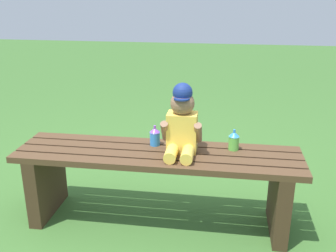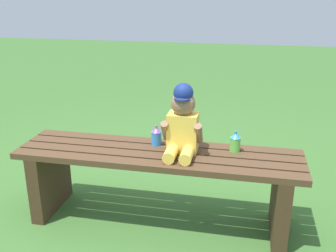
{
  "view_description": "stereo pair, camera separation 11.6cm",
  "coord_description": "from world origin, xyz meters",
  "px_view_note": "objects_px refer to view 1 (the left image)",
  "views": [
    {
      "loc": [
        0.37,
        -2.04,
        1.36
      ],
      "look_at": [
        0.07,
        -0.05,
        0.64
      ],
      "focal_mm": 41.73,
      "sensor_mm": 36.0,
      "label": 1
    },
    {
      "loc": [
        0.48,
        -2.02,
        1.36
      ],
      "look_at": [
        0.07,
        -0.05,
        0.64
      ],
      "focal_mm": 41.73,
      "sensor_mm": 36.0,
      "label": 2
    }
  ],
  "objects_px": {
    "child_figure": "(182,123)",
    "sippy_cup_right": "(234,140)",
    "park_bench": "(158,175)",
    "sippy_cup_left": "(155,136)"
  },
  "relations": [
    {
      "from": "sippy_cup_right",
      "to": "park_bench",
      "type": "bearing_deg",
      "value": -167.23
    },
    {
      "from": "park_bench",
      "to": "sippy_cup_left",
      "type": "height_order",
      "value": "sippy_cup_left"
    },
    {
      "from": "park_bench",
      "to": "sippy_cup_left",
      "type": "xyz_separation_m",
      "value": [
        -0.03,
        0.1,
        0.21
      ]
    },
    {
      "from": "park_bench",
      "to": "sippy_cup_right",
      "type": "distance_m",
      "value": 0.49
    },
    {
      "from": "park_bench",
      "to": "child_figure",
      "type": "xyz_separation_m",
      "value": [
        0.14,
        0.02,
        0.32
      ]
    },
    {
      "from": "child_figure",
      "to": "sippy_cup_right",
      "type": "bearing_deg",
      "value": 15.28
    },
    {
      "from": "sippy_cup_left",
      "to": "sippy_cup_right",
      "type": "bearing_deg",
      "value": 0.0
    },
    {
      "from": "sippy_cup_left",
      "to": "sippy_cup_right",
      "type": "xyz_separation_m",
      "value": [
        0.47,
        0.0,
        0.0
      ]
    },
    {
      "from": "park_bench",
      "to": "child_figure",
      "type": "relative_size",
      "value": 4.09
    },
    {
      "from": "sippy_cup_left",
      "to": "sippy_cup_right",
      "type": "distance_m",
      "value": 0.47
    }
  ]
}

